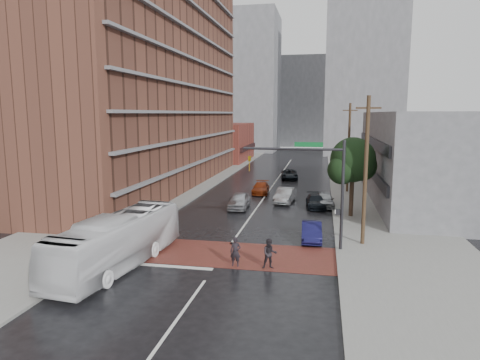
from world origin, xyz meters
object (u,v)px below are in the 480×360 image
at_px(pedestrian_a, 235,252).
at_px(car_parked_far, 325,199).
at_px(pedestrian_b, 270,254).
at_px(car_travel_a, 239,201).
at_px(suv_travel, 289,174).
at_px(car_travel_b, 285,195).
at_px(car_parked_near, 312,231).
at_px(car_parked_mid, 316,201).
at_px(car_travel_c, 261,188).
at_px(transit_bus, 118,241).

height_order(pedestrian_a, car_parked_far, pedestrian_a).
bearing_deg(pedestrian_b, car_travel_a, 92.42).
relative_size(car_travel_a, suv_travel, 0.94).
distance_m(pedestrian_a, car_travel_b, 18.72).
height_order(car_parked_near, car_parked_mid, car_parked_near).
height_order(car_travel_a, car_travel_b, car_travel_a).
distance_m(pedestrian_b, car_travel_b, 18.70).
bearing_deg(car_parked_mid, pedestrian_b, -103.78).
bearing_deg(car_parked_near, car_travel_a, 124.81).
bearing_deg(car_travel_c, pedestrian_b, -83.49).
relative_size(pedestrian_a, car_parked_near, 0.44).
distance_m(pedestrian_b, car_parked_near, 6.49).
relative_size(car_travel_b, car_travel_c, 1.04).
height_order(transit_bus, car_travel_c, transit_bus).
bearing_deg(transit_bus, pedestrian_b, 14.75).
bearing_deg(transit_bus, car_parked_far, 63.72).
xyz_separation_m(car_travel_a, suv_travel, (3.22, 19.19, -0.10)).
relative_size(pedestrian_b, car_travel_b, 0.39).
relative_size(car_travel_b, suv_travel, 0.96).
bearing_deg(car_parked_far, car_parked_near, -98.35).
relative_size(car_travel_c, car_parked_mid, 1.03).
xyz_separation_m(transit_bus, car_travel_c, (4.79, 24.50, -0.92)).
distance_m(pedestrian_a, car_parked_near, 7.41).
bearing_deg(pedestrian_a, car_travel_c, 95.27).
bearing_deg(pedestrian_b, suv_travel, 77.56).
height_order(car_travel_b, car_travel_c, car_travel_b).
height_order(transit_bus, car_travel_b, transit_bus).
relative_size(transit_bus, car_parked_mid, 2.65).
distance_m(car_parked_near, car_parked_far, 11.44).
bearing_deg(pedestrian_b, car_parked_near, 55.04).
relative_size(transit_bus, suv_travel, 2.37).
bearing_deg(car_travel_c, car_travel_b, -57.92).
bearing_deg(suv_travel, car_parked_near, -89.11).
bearing_deg(car_travel_c, transit_bus, -104.07).
relative_size(pedestrian_b, car_parked_mid, 0.42).
distance_m(car_travel_b, car_parked_near, 12.93).
bearing_deg(pedestrian_a, car_parked_far, 74.28).
relative_size(transit_bus, car_parked_near, 2.82).
bearing_deg(car_parked_near, car_parked_mid, 86.82).
distance_m(car_travel_c, car_parked_mid, 8.71).
relative_size(pedestrian_a, pedestrian_b, 0.99).
xyz_separation_m(pedestrian_b, car_travel_a, (-4.77, 15.18, -0.13)).
xyz_separation_m(pedestrian_b, suv_travel, (-1.55, 34.37, -0.23)).
height_order(car_travel_c, car_parked_far, car_parked_far).
distance_m(transit_bus, car_parked_near, 13.22).
bearing_deg(car_travel_c, suv_travel, 75.32).
xyz_separation_m(pedestrian_b, car_travel_b, (-0.76, 18.68, -0.14)).
distance_m(car_travel_a, suv_travel, 19.46).
height_order(suv_travel, car_parked_mid, suv_travel).
bearing_deg(car_travel_a, car_parked_near, -53.89).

